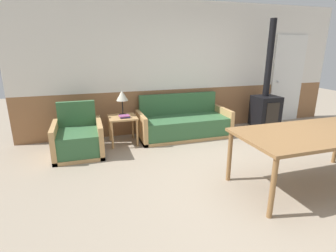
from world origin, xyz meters
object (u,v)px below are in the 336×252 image
object	(u,v)px
armchair	(78,140)
side_table	(123,121)
wood_stove	(266,104)
dining_table	(315,136)
table_lamp	(122,97)
couch	(183,124)

from	to	relation	value
armchair	side_table	size ratio (longest dim) A/B	1.62
wood_stove	dining_table	bearing A→B (deg)	-113.61
side_table	table_lamp	world-z (taller)	table_lamp
dining_table	wood_stove	bearing A→B (deg)	66.39
armchair	couch	bearing A→B (deg)	-2.84
couch	armchair	size ratio (longest dim) A/B	2.16
side_table	wood_stove	size ratio (longest dim) A/B	0.23
table_lamp	dining_table	bearing A→B (deg)	-49.13
table_lamp	wood_stove	xyz separation A→B (m)	(3.12, -0.17, -0.30)
armchair	table_lamp	xyz separation A→B (m)	(0.84, 0.39, 0.64)
table_lamp	couch	bearing A→B (deg)	-1.92
side_table	dining_table	distance (m)	3.20
side_table	table_lamp	distance (m)	0.47
couch	dining_table	size ratio (longest dim) A/B	0.91
armchair	wood_stove	xyz separation A→B (m)	(3.96, 0.22, 0.34)
armchair	side_table	distance (m)	0.88
side_table	dining_table	size ratio (longest dim) A/B	0.26
table_lamp	armchair	bearing A→B (deg)	-155.16
armchair	dining_table	bearing A→B (deg)	-47.23
side_table	wood_stove	bearing A→B (deg)	-1.44
couch	side_table	size ratio (longest dim) A/B	3.50
couch	armchair	world-z (taller)	armchair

